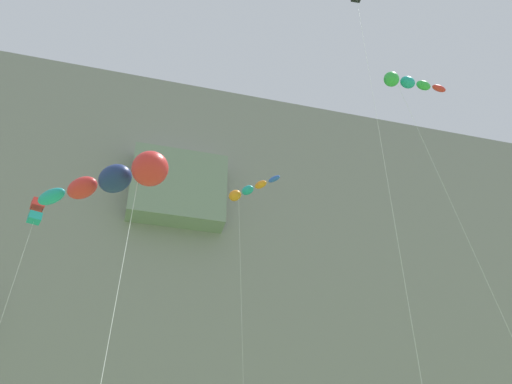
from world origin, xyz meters
TOP-DOWN VIEW (x-y plane):
  - cliff_face at (0.04, 72.00)m, footprint 180.00×31.89m
  - kite_windsock_mid_left at (3.33, 37.08)m, footprint 3.38×5.11m
  - kite_box_far_left at (-9.53, 27.56)m, footprint 1.10×2.29m
  - kite_windsock_upper_left at (-5.56, 13.23)m, footprint 3.36×5.19m
  - kite_windsock_mid_center at (9.22, 22.69)m, footprint 4.17×3.76m

SIDE VIEW (x-z plane):
  - kite_windsock_upper_left at x=-5.56m, z-range 4.73..14.95m
  - kite_box_far_left at x=-9.53m, z-range 8.09..25.67m
  - kite_windsock_mid_center at x=9.22m, z-range 12.60..38.77m
  - kite_windsock_mid_left at x=3.33m, z-range 13.04..40.15m
  - cliff_face at x=0.04m, z-range -0.03..56.16m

